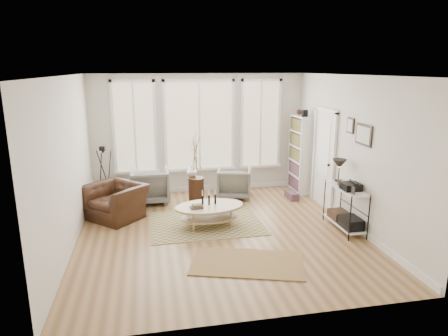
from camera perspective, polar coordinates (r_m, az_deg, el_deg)
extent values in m
plane|color=#A1774C|center=(7.65, -0.62, -9.18)|extent=(5.50, 5.50, 0.00)
plane|color=white|center=(7.03, -0.68, 13.10)|extent=(5.50, 5.50, 0.00)
cube|color=silver|center=(9.87, -3.55, 4.91)|extent=(5.20, 0.04, 2.90)
cube|color=silver|center=(4.62, 5.55, -5.86)|extent=(5.20, 0.04, 2.90)
cube|color=silver|center=(7.21, -21.42, 0.52)|extent=(0.04, 5.50, 2.90)
cube|color=silver|center=(8.07, 17.83, 2.19)|extent=(0.04, 5.50, 2.90)
cube|color=white|center=(10.17, -3.42, -2.85)|extent=(5.10, 0.04, 0.12)
cube|color=white|center=(8.45, 17.03, -7.08)|extent=(0.03, 5.40, 0.12)
cube|color=beige|center=(9.82, -3.55, 6.05)|extent=(1.60, 0.03, 2.10)
cube|color=beige|center=(9.74, -12.67, 5.67)|extent=(0.90, 0.03, 2.10)
cube|color=beige|center=(10.14, 5.22, 6.27)|extent=(0.90, 0.03, 2.10)
cube|color=white|center=(9.80, -3.53, 6.03)|extent=(1.74, 0.06, 2.24)
cube|color=white|center=(9.72, -12.67, 5.65)|extent=(1.04, 0.06, 2.24)
cube|color=white|center=(10.12, 5.25, 6.25)|extent=(1.04, 0.06, 2.24)
cube|color=white|center=(9.99, -3.42, -0.13)|extent=(4.10, 0.12, 0.06)
cube|color=silver|center=(9.14, 14.09, 1.22)|extent=(0.04, 0.88, 2.10)
cube|color=white|center=(9.08, 14.07, 2.75)|extent=(0.01, 0.55, 1.20)
cube|color=white|center=(8.71, 15.35, 0.50)|extent=(0.06, 0.08, 2.18)
cube|color=white|center=(9.57, 12.79, 1.86)|extent=(0.06, 0.08, 2.18)
cube|color=white|center=(8.96, 14.42, 8.02)|extent=(0.06, 1.06, 0.08)
sphere|color=black|center=(8.85, 14.70, 0.42)|extent=(0.06, 0.06, 0.06)
cube|color=white|center=(9.70, 11.64, 1.47)|extent=(0.30, 0.03, 1.90)
cube|color=white|center=(10.44, 9.93, 2.45)|extent=(0.30, 0.03, 1.90)
cube|color=white|center=(10.13, 11.54, 2.01)|extent=(0.02, 0.85, 1.90)
cube|color=white|center=(10.07, 10.75, 1.98)|extent=(0.30, 0.81, 1.90)
cube|color=maroon|center=(10.07, 10.75, 1.98)|extent=(0.24, 0.75, 1.76)
cube|color=black|center=(9.72, 11.47, 7.68)|extent=(0.12, 0.10, 0.16)
sphere|color=#331B10|center=(10.05, 10.70, 7.85)|extent=(0.14, 0.14, 0.14)
cube|color=white|center=(8.09, 16.76, -7.56)|extent=(0.37, 1.07, 0.03)
cube|color=white|center=(7.86, 17.12, -2.81)|extent=(0.37, 1.07, 0.02)
cylinder|color=black|center=(7.46, 17.57, -6.95)|extent=(0.02, 0.02, 0.85)
cylinder|color=black|center=(7.64, 19.96, -6.67)|extent=(0.02, 0.02, 0.85)
cylinder|color=black|center=(8.35, 14.14, -4.46)|extent=(0.02, 0.02, 0.85)
cylinder|color=black|center=(8.51, 16.34, -4.27)|extent=(0.02, 0.02, 0.85)
cylinder|color=black|center=(8.15, 16.01, -1.75)|extent=(0.14, 0.14, 0.02)
cylinder|color=black|center=(8.11, 16.07, -0.79)|extent=(0.02, 0.02, 0.30)
cone|color=black|center=(8.06, 16.17, 0.58)|extent=(0.28, 0.28, 0.18)
cube|color=black|center=(7.71, 17.68, -2.52)|extent=(0.32, 0.30, 0.13)
cube|color=black|center=(7.84, 17.66, -7.45)|extent=(0.32, 0.45, 0.20)
cube|color=#331B10|center=(8.24, 16.10, -6.44)|extent=(0.32, 0.40, 0.16)
cube|color=black|center=(7.44, 17.99, -3.07)|extent=(0.02, 0.10, 0.14)
cube|color=black|center=(7.90, 16.12, -2.02)|extent=(0.02, 0.10, 0.12)
cube|color=black|center=(7.65, 19.35, 4.49)|extent=(0.03, 0.52, 0.38)
cube|color=white|center=(7.64, 19.25, 4.49)|extent=(0.01, 0.44, 0.30)
cube|color=black|center=(8.07, 17.64, 5.80)|extent=(0.03, 0.24, 0.30)
cube|color=white|center=(8.06, 17.54, 5.80)|extent=(0.01, 0.18, 0.24)
cube|color=brown|center=(8.06, -2.64, -7.88)|extent=(2.24, 1.69, 0.01)
cube|color=brown|center=(6.54, 3.35, -13.34)|extent=(1.98, 1.46, 0.01)
ellipsoid|color=tan|center=(7.88, -2.08, -6.96)|extent=(1.23, 0.85, 0.03)
ellipsoid|color=tan|center=(7.80, -2.09, -5.50)|extent=(1.43, 1.00, 0.04)
cylinder|color=tan|center=(7.64, -4.62, -7.70)|extent=(0.04, 0.04, 0.38)
cylinder|color=tan|center=(7.75, 0.92, -7.33)|extent=(0.04, 0.04, 0.38)
cylinder|color=tan|center=(8.03, -4.97, -6.59)|extent=(0.04, 0.04, 0.38)
cylinder|color=tan|center=(8.14, 0.30, -6.26)|extent=(0.04, 0.04, 0.38)
cylinder|color=black|center=(7.80, -3.09, -4.62)|extent=(0.04, 0.04, 0.19)
cylinder|color=black|center=(7.82, -2.16, -4.56)|extent=(0.04, 0.04, 0.19)
cylinder|color=black|center=(7.84, -1.23, -4.51)|extent=(0.04, 0.04, 0.19)
cube|color=#2F4522|center=(7.66, -3.88, -5.48)|extent=(0.23, 0.17, 0.06)
imported|color=slate|center=(9.34, -10.50, -2.47)|extent=(0.85, 0.87, 0.79)
imported|color=slate|center=(9.55, 1.48, -2.09)|extent=(0.95, 0.97, 0.72)
cylinder|color=#331B10|center=(9.36, -3.99, -3.01)|extent=(0.36, 0.36, 0.55)
imported|color=silver|center=(9.39, -4.60, -0.43)|extent=(0.32, 0.32, 0.26)
imported|color=#331B10|center=(8.54, -15.24, -4.62)|extent=(1.45, 1.44, 0.71)
cylinder|color=black|center=(9.30, -16.91, 2.28)|extent=(0.06, 0.06, 0.06)
cube|color=black|center=(9.28, -16.94, 2.68)|extent=(0.15, 0.13, 0.09)
cylinder|color=black|center=(9.21, -16.99, 2.59)|extent=(0.06, 0.07, 0.06)
cube|color=maroon|center=(9.75, 9.42, -3.64)|extent=(0.21, 0.26, 0.17)
cube|color=maroon|center=(9.55, 9.87, -4.03)|extent=(0.22, 0.27, 0.17)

